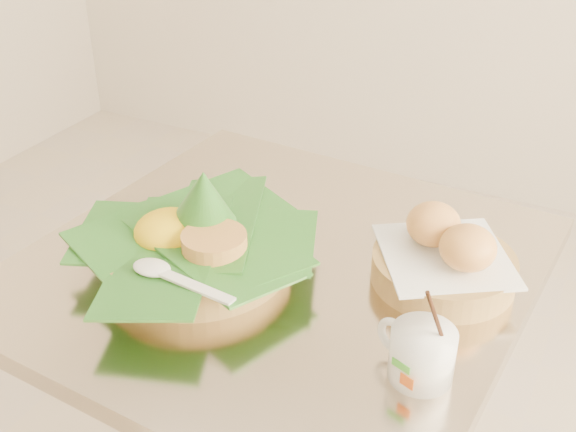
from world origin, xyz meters
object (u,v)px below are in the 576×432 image
at_px(rice_basket, 195,238).
at_px(bread_basket, 445,259).
at_px(coffee_mug, 421,352).
at_px(cafe_table, 279,373).

relative_size(rice_basket, bread_basket, 1.45).
bearing_deg(bread_basket, rice_basket, -159.59).
height_order(rice_basket, coffee_mug, rice_basket).
distance_m(rice_basket, bread_basket, 0.36).
xyz_separation_m(cafe_table, bread_basket, (0.23, 0.06, 0.26)).
distance_m(rice_basket, coffee_mug, 0.37).
bearing_deg(bread_basket, cafe_table, -164.80).
relative_size(rice_basket, coffee_mug, 2.58).
xyz_separation_m(cafe_table, rice_basket, (-0.10, -0.06, 0.27)).
height_order(cafe_table, coffee_mug, coffee_mug).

